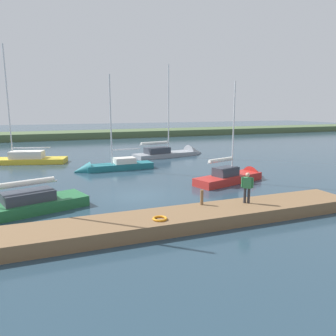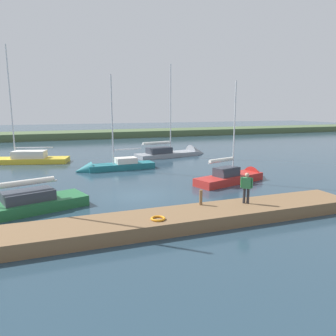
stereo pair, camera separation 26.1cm
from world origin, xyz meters
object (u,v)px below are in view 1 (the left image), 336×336
sailboat_far_right (111,168)px  sailboat_behind_pier (6,162)px  sailboat_outer_mooring (176,154)px  mooring_post_near (202,197)px  life_ring_buoy (160,219)px  sailboat_near_dock (237,178)px  person_on_dock (247,186)px

sailboat_far_right → sailboat_behind_pier: bearing=-41.0°
sailboat_far_right → sailboat_outer_mooring: sailboat_outer_mooring is taller
sailboat_behind_pier → sailboat_outer_mooring: size_ratio=1.10×
mooring_post_near → sailboat_outer_mooring: 21.50m
life_ring_buoy → sailboat_near_dock: 11.85m
sailboat_near_dock → person_on_dock: 8.09m
sailboat_far_right → mooring_post_near: bearing=95.3°
mooring_post_near → sailboat_far_right: sailboat_far_right is taller
mooring_post_near → life_ring_buoy: size_ratio=1.17×
sailboat_behind_pier → person_on_dock: sailboat_behind_pier is taller
sailboat_outer_mooring → mooring_post_near: bearing=-119.7°
sailboat_behind_pier → sailboat_far_right: bearing=156.9°
sailboat_outer_mooring → sailboat_behind_pier: bearing=165.6°
life_ring_buoy → sailboat_behind_pier: size_ratio=0.05×
life_ring_buoy → sailboat_far_right: bearing=-92.9°
life_ring_buoy → person_on_dock: (-5.06, -0.77, 0.87)m
mooring_post_near → life_ring_buoy: bearing=26.1°
life_ring_buoy → sailboat_near_dock: bearing=-139.4°
person_on_dock → sailboat_far_right: bearing=-124.2°
mooring_post_near → sailboat_near_dock: (-6.24, -6.36, -0.81)m
sailboat_behind_pier → life_ring_buoy: bearing=125.5°
sailboat_near_dock → sailboat_far_right: 11.32m
sailboat_near_dock → person_on_dock: size_ratio=5.05×
sailboat_behind_pier → person_on_dock: 25.84m
person_on_dock → life_ring_buoy: bearing=-41.7°
mooring_post_near → sailboat_near_dock: sailboat_near_dock is taller
sailboat_near_dock → sailboat_outer_mooring: size_ratio=0.72×
sailboat_near_dock → sailboat_far_right: bearing=119.7°
life_ring_buoy → sailboat_outer_mooring: size_ratio=0.06×
life_ring_buoy → person_on_dock: bearing=-171.3°
sailboat_far_right → life_ring_buoy: bearing=84.5°
sailboat_behind_pier → sailboat_near_dock: bearing=154.4°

